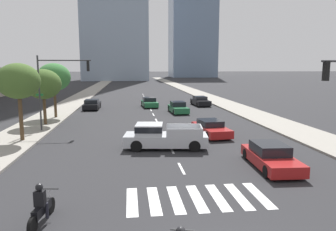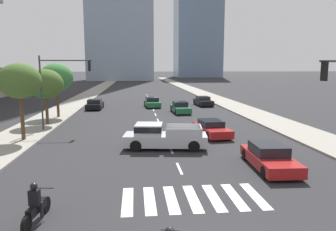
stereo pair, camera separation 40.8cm
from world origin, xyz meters
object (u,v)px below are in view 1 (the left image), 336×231
at_px(sedan_red_5, 211,128).
at_px(traffic_signal_far, 58,80).
at_px(sedan_black_2, 200,101).
at_px(street_tree_nearest, 18,81).
at_px(pickup_truck, 162,136).
at_px(sedan_black_3, 92,105).
at_px(sedan_green_1, 178,108).
at_px(motorcycle_trailing, 41,208).
at_px(street_tree_third, 54,77).
at_px(sedan_green_4, 149,103).
at_px(street_tree_second, 43,84).
at_px(sedan_red_0, 271,157).

bearing_deg(sedan_red_5, traffic_signal_far, -109.82).
distance_m(sedan_black_2, traffic_signal_far, 23.44).
distance_m(sedan_black_2, street_tree_nearest, 27.44).
bearing_deg(street_tree_nearest, traffic_signal_far, 62.24).
relative_size(pickup_truck, sedan_black_3, 1.23).
xyz_separation_m(sedan_black_2, traffic_signal_far, (-15.96, -16.74, 3.80)).
bearing_deg(sedan_black_2, sedan_black_3, -85.20).
distance_m(sedan_green_1, traffic_signal_far, 15.76).
xyz_separation_m(motorcycle_trailing, street_tree_third, (-4.72, 23.97, 3.79)).
bearing_deg(sedan_red_5, sedan_green_1, 177.05).
xyz_separation_m(sedan_green_4, street_tree_third, (-10.59, -8.80, 3.77)).
bearing_deg(street_tree_third, traffic_signal_far, -74.98).
xyz_separation_m(motorcycle_trailing, street_tree_second, (-4.72, 19.62, 3.29)).
distance_m(sedan_red_0, sedan_black_2, 28.43).
relative_size(sedan_black_2, street_tree_second, 0.91).
bearing_deg(sedan_black_3, sedan_green_1, -113.18).
xyz_separation_m(sedan_green_4, traffic_signal_far, (-8.64, -16.06, 3.81)).
bearing_deg(sedan_red_0, sedan_green_1, -172.40).
bearing_deg(sedan_red_0, pickup_truck, -128.40).
xyz_separation_m(sedan_red_0, sedan_red_5, (-1.13, 8.54, -0.02)).
xyz_separation_m(sedan_green_4, sedan_red_5, (3.74, -19.10, -0.03)).
xyz_separation_m(sedan_red_0, sedan_green_1, (-1.81, 21.45, 0.02)).
bearing_deg(pickup_truck, sedan_green_1, -94.98).
bearing_deg(sedan_green_4, sedan_black_2, 91.21).
bearing_deg(sedan_red_5, street_tree_second, -118.53).
xyz_separation_m(pickup_truck, street_tree_nearest, (-9.95, 3.08, 3.61)).
bearing_deg(sedan_green_4, sedan_green_1, 22.11).
distance_m(pickup_truck, sedan_green_4, 22.85).
bearing_deg(sedan_black_2, traffic_signal_far, -47.11).
distance_m(pickup_truck, street_tree_second, 14.22).
bearing_deg(traffic_signal_far, sedan_black_3, 85.91).
height_order(pickup_truck, sedan_green_1, pickup_truck).
bearing_deg(street_tree_nearest, sedan_green_1, 44.84).
bearing_deg(street_tree_second, motorcycle_trailing, -76.46).
relative_size(sedan_red_0, street_tree_third, 0.85).
xyz_separation_m(sedan_black_3, street_tree_third, (-2.99, -7.31, 3.78)).
distance_m(sedan_black_2, sedan_black_3, 15.07).
height_order(street_tree_nearest, street_tree_third, street_tree_third).
bearing_deg(sedan_black_3, sedan_red_0, -153.86).
relative_size(sedan_black_3, sedan_red_5, 0.95).
bearing_deg(sedan_red_5, street_tree_nearest, -93.37).
bearing_deg(sedan_green_4, street_tree_second, -42.95).
height_order(sedan_black_3, street_tree_third, street_tree_third).
bearing_deg(sedan_green_1, street_tree_nearest, -48.24).
height_order(sedan_black_2, sedan_red_5, sedan_black_2).
distance_m(sedan_green_1, street_tree_third, 14.39).
bearing_deg(street_tree_third, pickup_truck, -54.66).
bearing_deg(sedan_red_0, sedan_black_3, -151.76).
height_order(sedan_green_1, street_tree_second, street_tree_second).
relative_size(street_tree_second, street_tree_third, 0.90).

